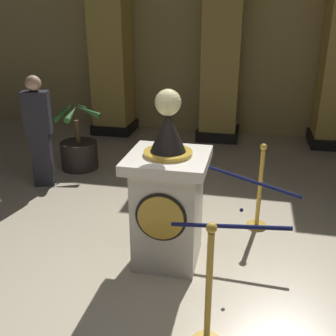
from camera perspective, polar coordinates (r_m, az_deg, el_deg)
The scene contains 10 objects.
ground_plane at distance 3.85m, azimuth -0.14°, elevation -17.17°, with size 12.97×12.97×0.00m, color beige.
back_wall at distance 8.49m, azimuth 8.25°, elevation 18.99°, with size 12.97×0.16×4.15m, color tan.
pedestal_clock at distance 3.90m, azimuth -0.02°, elevation -4.40°, with size 0.77×0.77×1.78m.
stanchion_near at distance 3.12m, azimuth 5.81°, elevation -19.14°, with size 0.24×0.24×1.08m.
stanchion_far at distance 4.78m, azimuth 13.00°, elevation -4.38°, with size 0.24×0.24×1.05m.
velvet_rope at distance 3.71m, azimuth 10.66°, elevation -4.78°, with size 1.17×1.20×0.22m.
column_left at distance 8.43m, azimuth -8.31°, elevation 18.31°, with size 0.86×0.86×3.98m.
column_centre_rear at distance 7.95m, azimuth 7.89°, elevation 18.16°, with size 0.86×0.86×3.98m.
potted_palm_left at distance 6.65m, azimuth -12.75°, elevation 2.55°, with size 0.80×0.80×1.14m.
bystander_guest at distance 5.97m, azimuth -18.17°, elevation 5.31°, with size 0.41×0.32×1.62m.
Camera 1 is at (0.64, -2.94, 2.40)m, focal length 42.16 mm.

